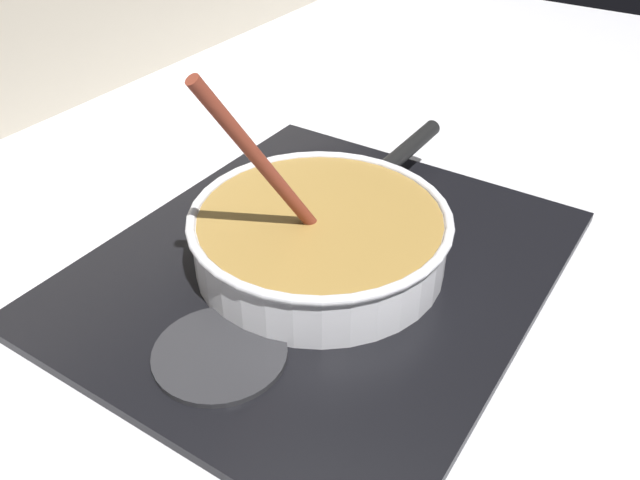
# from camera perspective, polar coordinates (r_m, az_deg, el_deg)

# --- Properties ---
(ground) EXTENTS (2.40, 1.60, 0.04)m
(ground) POSITION_cam_1_polar(r_m,az_deg,el_deg) (0.76, 12.69, -6.63)
(ground) COLOR #B7B7BC
(hob_plate) EXTENTS (0.56, 0.48, 0.01)m
(hob_plate) POSITION_cam_1_polar(r_m,az_deg,el_deg) (0.77, -0.00, -2.27)
(hob_plate) COLOR black
(hob_plate) RESTS_ON ground
(burner_ring) EXTENTS (0.21, 0.21, 0.01)m
(burner_ring) POSITION_cam_1_polar(r_m,az_deg,el_deg) (0.77, -0.00, -1.68)
(burner_ring) COLOR #592D0C
(burner_ring) RESTS_ON hob_plate
(spare_burner) EXTENTS (0.13, 0.13, 0.01)m
(spare_burner) POSITION_cam_1_polar(r_m,az_deg,el_deg) (0.66, -8.63, -9.64)
(spare_burner) COLOR #262628
(spare_burner) RESTS_ON hob_plate
(cooking_pan) EXTENTS (0.44, 0.30, 0.26)m
(cooking_pan) POSITION_cam_1_polar(r_m,az_deg,el_deg) (0.75, 0.04, 0.38)
(cooking_pan) COLOR silver
(cooking_pan) RESTS_ON hob_plate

